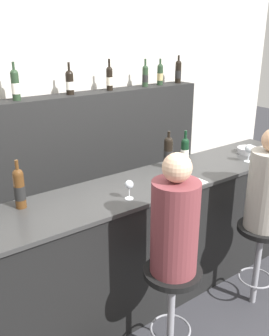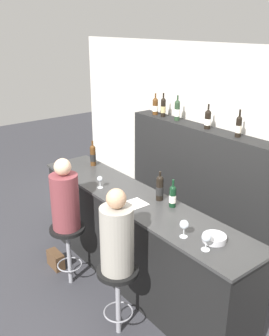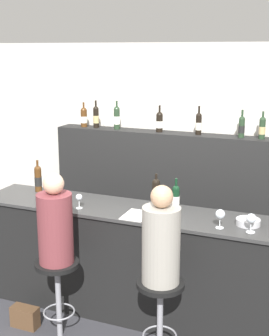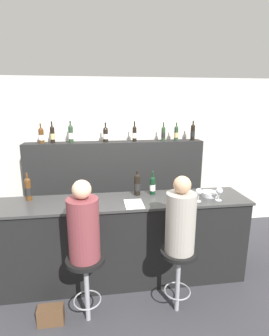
% 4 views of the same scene
% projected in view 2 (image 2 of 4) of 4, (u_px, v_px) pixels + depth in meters
% --- Properties ---
extents(ground_plane, '(16.00, 16.00, 0.00)m').
position_uv_depth(ground_plane, '(116.00, 290.00, 4.22)').
color(ground_plane, '#333338').
extents(wall_back, '(6.40, 0.05, 2.60)m').
position_uv_depth(wall_back, '(226.00, 150.00, 4.76)').
color(wall_back, beige).
rests_on(wall_back, ground_plane).
extents(bar_counter, '(3.05, 0.61, 1.07)m').
position_uv_depth(bar_counter, '(136.00, 241.00, 4.19)').
color(bar_counter, black).
rests_on(bar_counter, ground_plane).
extents(back_bar_cabinet, '(2.86, 0.28, 1.59)m').
position_uv_depth(back_bar_cabinet, '(212.00, 191.00, 4.81)').
color(back_bar_cabinet, black).
rests_on(back_bar_cabinet, ground_plane).
extents(wine_bottle_counter_0, '(0.07, 0.07, 0.34)m').
position_uv_depth(wine_bottle_counter_0, '(93.00, 155.00, 4.87)').
color(wine_bottle_counter_0, '#4C2D14').
rests_on(wine_bottle_counter_0, bar_counter).
extents(wine_bottle_counter_1, '(0.08, 0.08, 0.32)m').
position_uv_depth(wine_bottle_counter_1, '(160.00, 188.00, 3.90)').
color(wine_bottle_counter_1, black).
rests_on(wine_bottle_counter_1, bar_counter).
extents(wine_bottle_counter_2, '(0.07, 0.07, 0.30)m').
position_uv_depth(wine_bottle_counter_2, '(173.00, 196.00, 3.76)').
color(wine_bottle_counter_2, black).
rests_on(wine_bottle_counter_2, bar_counter).
extents(wine_bottle_backbar_0, '(0.08, 0.08, 0.30)m').
position_uv_depth(wine_bottle_backbar_0, '(155.00, 106.00, 5.32)').
color(wine_bottle_backbar_0, '#4C2D14').
rests_on(wine_bottle_backbar_0, back_bar_cabinet).
extents(wine_bottle_backbar_1, '(0.07, 0.07, 0.33)m').
position_uv_depth(wine_bottle_backbar_1, '(163.00, 107.00, 5.19)').
color(wine_bottle_backbar_1, black).
rests_on(wine_bottle_backbar_1, back_bar_cabinet).
extents(wine_bottle_backbar_2, '(0.07, 0.07, 0.34)m').
position_uv_depth(wine_bottle_backbar_2, '(177.00, 110.00, 4.98)').
color(wine_bottle_backbar_2, '#233823').
rests_on(wine_bottle_backbar_2, back_bar_cabinet).
extents(wine_bottle_backbar_3, '(0.08, 0.08, 0.31)m').
position_uv_depth(wine_bottle_backbar_3, '(208.00, 119.00, 4.59)').
color(wine_bottle_backbar_3, black).
rests_on(wine_bottle_backbar_3, back_bar_cabinet).
extents(wine_bottle_backbar_4, '(0.07, 0.07, 0.32)m').
position_uv_depth(wine_bottle_backbar_4, '(239.00, 126.00, 4.25)').
color(wine_bottle_backbar_4, black).
rests_on(wine_bottle_backbar_4, back_bar_cabinet).
extents(wine_glass_0, '(0.06, 0.06, 0.14)m').
position_uv_depth(wine_glass_0, '(100.00, 179.00, 4.21)').
color(wine_glass_0, silver).
rests_on(wine_glass_0, bar_counter).
extents(wine_glass_1, '(0.08, 0.08, 0.16)m').
position_uv_depth(wine_glass_1, '(184.00, 225.00, 3.22)').
color(wine_glass_1, silver).
rests_on(wine_glass_1, bar_counter).
extents(wine_glass_2, '(0.08, 0.08, 0.16)m').
position_uv_depth(wine_glass_2, '(206.00, 238.00, 3.04)').
color(wine_glass_2, silver).
rests_on(wine_glass_2, bar_counter).
extents(metal_bowl, '(0.21, 0.21, 0.05)m').
position_uv_depth(metal_bowl, '(214.00, 238.00, 3.19)').
color(metal_bowl, '#B7B7BC').
rests_on(metal_bowl, bar_counter).
extents(tasting_menu, '(0.21, 0.30, 0.00)m').
position_uv_depth(tasting_menu, '(132.00, 205.00, 3.84)').
color(tasting_menu, white).
rests_on(tasting_menu, bar_counter).
extents(bar_stool_left, '(0.39, 0.39, 0.73)m').
position_uv_depth(bar_stool_left, '(68.00, 240.00, 4.15)').
color(bar_stool_left, gray).
rests_on(bar_stool_left, ground_plane).
extents(guest_seated_left, '(0.30, 0.30, 0.80)m').
position_uv_depth(guest_seated_left, '(65.00, 199.00, 3.97)').
color(guest_seated_left, brown).
rests_on(guest_seated_left, bar_stool_left).
extents(bar_stool_right, '(0.39, 0.39, 0.73)m').
position_uv_depth(bar_stool_right, '(118.00, 283.00, 3.45)').
color(bar_stool_right, gray).
rests_on(bar_stool_right, ground_plane).
extents(guest_seated_right, '(0.30, 0.30, 0.80)m').
position_uv_depth(guest_seated_right, '(117.00, 236.00, 3.27)').
color(guest_seated_right, gray).
rests_on(guest_seated_right, bar_stool_right).
extents(handbag, '(0.26, 0.12, 0.20)m').
position_uv_depth(handbag, '(56.00, 260.00, 4.59)').
color(handbag, '#513823').
rests_on(handbag, ground_plane).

